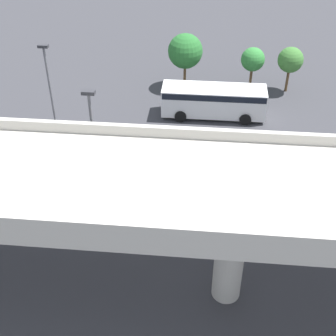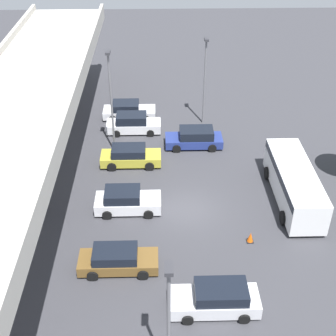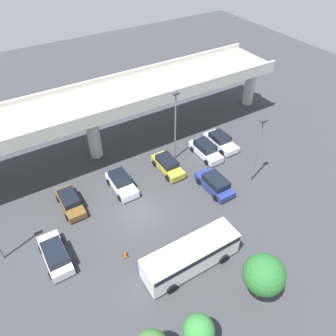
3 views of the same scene
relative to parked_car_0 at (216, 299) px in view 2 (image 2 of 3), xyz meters
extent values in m
plane|color=#38383D|center=(8.50, 0.91, -0.79)|extent=(101.82, 101.82, 0.00)
cube|color=#BCB7AD|center=(8.50, 11.83, 5.99)|extent=(47.52, 7.18, 0.90)
cube|color=#BCB7AD|center=(8.50, 8.39, 6.71)|extent=(47.52, 0.30, 0.55)
cylinder|color=#BCB7AD|center=(8.50, 11.83, 2.38)|extent=(1.46, 1.46, 6.32)
cylinder|color=#BCB7AD|center=(32.25, 11.83, 2.38)|extent=(1.46, 1.46, 6.32)
cube|color=silver|center=(0.00, 0.10, -0.22)|extent=(1.83, 4.73, 0.80)
cube|color=black|center=(0.00, -0.22, 0.52)|extent=(1.68, 2.76, 0.68)
cylinder|color=black|center=(-0.94, 1.56, -0.48)|extent=(0.22, 0.62, 0.62)
cylinder|color=black|center=(0.94, 1.56, -0.48)|extent=(0.22, 0.62, 0.62)
cylinder|color=black|center=(-0.94, -1.37, -0.48)|extent=(0.22, 0.62, 0.62)
cylinder|color=black|center=(0.94, -1.37, -0.48)|extent=(0.22, 0.62, 0.62)
cube|color=brown|center=(3.11, 5.36, -0.28)|extent=(1.73, 4.63, 0.66)
cube|color=black|center=(3.11, 5.52, 0.36)|extent=(1.59, 2.57, 0.61)
cylinder|color=black|center=(4.00, 3.92, -0.46)|extent=(0.22, 0.65, 0.65)
cylinder|color=black|center=(2.22, 3.92, -0.46)|extent=(0.22, 0.65, 0.65)
cylinder|color=black|center=(4.00, 6.79, -0.46)|extent=(0.22, 0.65, 0.65)
cylinder|color=black|center=(2.22, 6.79, -0.46)|extent=(0.22, 0.65, 0.65)
cube|color=silver|center=(8.59, 5.03, -0.21)|extent=(1.87, 4.45, 0.79)
cube|color=black|center=(8.59, 5.39, 0.51)|extent=(1.72, 2.38, 0.66)
cylinder|color=black|center=(9.55, 3.65, -0.46)|extent=(0.22, 0.66, 0.66)
cylinder|color=black|center=(7.63, 3.65, -0.46)|extent=(0.22, 0.66, 0.66)
cylinder|color=black|center=(9.55, 6.41, -0.46)|extent=(0.22, 0.66, 0.66)
cylinder|color=black|center=(7.63, 6.41, -0.46)|extent=(0.22, 0.66, 0.66)
cube|color=gold|center=(14.30, 5.07, -0.23)|extent=(1.78, 4.68, 0.72)
cube|color=black|center=(14.30, 5.22, 0.44)|extent=(1.64, 2.61, 0.63)
cylinder|color=black|center=(15.21, 3.62, -0.43)|extent=(0.22, 0.71, 0.71)
cylinder|color=black|center=(13.39, 3.62, -0.43)|extent=(0.22, 0.71, 0.71)
cylinder|color=black|center=(15.21, 6.52, -0.43)|extent=(0.22, 0.71, 0.71)
cylinder|color=black|center=(13.39, 6.52, -0.43)|extent=(0.22, 0.71, 0.71)
cube|color=navy|center=(16.94, -0.04, -0.26)|extent=(1.89, 4.71, 0.68)
cube|color=black|center=(16.94, -0.24, 0.45)|extent=(1.74, 2.76, 0.73)
cylinder|color=black|center=(15.97, 1.42, -0.44)|extent=(0.22, 0.68, 0.68)
cylinder|color=black|center=(17.90, 1.42, -0.44)|extent=(0.22, 0.68, 0.68)
cylinder|color=black|center=(15.97, -1.50, -0.44)|extent=(0.22, 0.68, 0.68)
cylinder|color=black|center=(17.90, -1.50, -0.44)|extent=(0.22, 0.68, 0.68)
cube|color=silver|center=(19.54, 5.03, -0.23)|extent=(1.79, 4.71, 0.76)
cube|color=black|center=(19.54, 5.20, 0.52)|extent=(1.64, 2.61, 0.75)
cylinder|color=black|center=(20.46, 3.57, -0.47)|extent=(0.22, 0.63, 0.63)
cylinder|color=black|center=(18.63, 3.57, -0.47)|extent=(0.22, 0.63, 0.63)
cylinder|color=black|center=(20.46, 6.49, -0.47)|extent=(0.22, 0.63, 0.63)
cylinder|color=black|center=(18.63, 6.49, -0.47)|extent=(0.22, 0.63, 0.63)
cube|color=silver|center=(22.26, 5.52, -0.26)|extent=(1.95, 4.77, 0.67)
cube|color=black|center=(22.26, 5.83, 0.40)|extent=(1.79, 2.39, 0.65)
cylinder|color=black|center=(23.25, 4.04, -0.44)|extent=(0.22, 0.70, 0.70)
cylinder|color=black|center=(21.26, 4.04, -0.44)|extent=(0.22, 0.70, 0.70)
cylinder|color=black|center=(23.25, 7.00, -0.44)|extent=(0.22, 0.70, 0.70)
cylinder|color=black|center=(21.26, 7.00, -0.44)|extent=(0.22, 0.70, 0.70)
cube|color=white|center=(9.48, -6.43, 0.60)|extent=(8.40, 2.40, 2.26)
cube|color=black|center=(9.48, -6.43, 1.40)|extent=(8.24, 2.45, 0.50)
cylinder|color=black|center=(12.09, -5.20, -0.32)|extent=(0.94, 0.29, 0.94)
cylinder|color=black|center=(12.09, -7.65, -0.32)|extent=(0.94, 0.29, 0.94)
cylinder|color=black|center=(6.88, -5.20, -0.32)|extent=(0.94, 0.29, 0.94)
cylinder|color=black|center=(6.88, -7.65, -0.32)|extent=(0.94, 0.29, 0.94)
cylinder|color=slate|center=(21.08, -1.18, 3.01)|extent=(0.16, 0.16, 7.60)
cube|color=#333338|center=(21.08, -1.18, 6.91)|extent=(0.70, 0.35, 0.20)
cylinder|color=slate|center=(16.14, 6.47, 3.39)|extent=(0.16, 0.16, 8.34)
cube|color=#333338|center=(16.14, 6.47, 7.66)|extent=(0.70, 0.35, 0.20)
cylinder|color=slate|center=(-3.89, 2.63, 2.72)|extent=(0.16, 0.16, 7.00)
cube|color=#333338|center=(-3.89, 2.63, 6.32)|extent=(0.70, 0.35, 0.20)
cube|color=black|center=(5.20, -2.75, -0.77)|extent=(0.44, 0.44, 0.04)
cone|color=#EA590F|center=(5.20, -2.75, -0.44)|extent=(0.40, 0.40, 0.70)
camera|label=1|loc=(9.99, 27.70, 18.88)|focal=50.00mm
camera|label=2|loc=(-16.57, 3.00, 19.41)|focal=50.00mm
camera|label=3|loc=(-0.33, -18.80, 23.66)|focal=35.00mm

